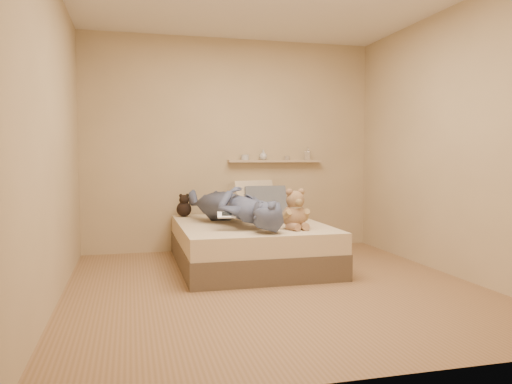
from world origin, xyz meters
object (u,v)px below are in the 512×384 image
object	(u,v)px
bed	(250,244)
game_console	(227,215)
person	(234,205)
teddy_bear	(295,212)
wall_shelf	(275,161)
pillow_cream	(253,198)
dark_plush	(184,207)
pillow_grey	(265,201)

from	to	relation	value
bed	game_console	distance (m)	0.71
bed	game_console	xyz separation A→B (m)	(-0.34, -0.50, 0.38)
person	teddy_bear	bearing A→B (deg)	123.92
wall_shelf	teddy_bear	bearing A→B (deg)	-98.76
pillow_cream	dark_plush	bearing A→B (deg)	-174.31
wall_shelf	pillow_cream	bearing A→B (deg)	-165.68
teddy_bear	pillow_grey	bearing A→B (deg)	88.32
pillow_grey	wall_shelf	xyz separation A→B (m)	(0.19, 0.22, 0.48)
pillow_grey	person	size ratio (longest dim) A/B	0.30
person	dark_plush	bearing A→B (deg)	-76.29
game_console	pillow_grey	distance (m)	1.38
pillow_grey	wall_shelf	world-z (taller)	wall_shelf
bed	person	xyz separation A→B (m)	(-0.18, -0.08, 0.43)
dark_plush	pillow_grey	size ratio (longest dim) A/B	0.54
game_console	dark_plush	distance (m)	1.27
bed	person	bearing A→B (deg)	-157.69
pillow_cream	person	xyz separation A→B (m)	(-0.43, -0.91, -0.00)
teddy_bear	pillow_cream	xyz separation A→B (m)	(-0.09, 1.37, 0.04)
bed	dark_plush	bearing A→B (deg)	129.56
bed	wall_shelf	bearing A→B (deg)	58.82
game_console	dark_plush	size ratio (longest dim) A/B	0.66
game_console	wall_shelf	size ratio (longest dim) A/B	0.15
game_console	pillow_cream	bearing A→B (deg)	66.31
bed	game_console	bearing A→B (deg)	-124.47
person	bed	bearing A→B (deg)	-171.66
game_console	person	world-z (taller)	person
pillow_cream	person	world-z (taller)	pillow_cream
wall_shelf	pillow_grey	bearing A→B (deg)	-130.52
teddy_bear	dark_plush	world-z (taller)	teddy_bear
game_console	teddy_bear	bearing A→B (deg)	-3.30
bed	dark_plush	world-z (taller)	dark_plush
bed	teddy_bear	world-z (taller)	teddy_bear
person	wall_shelf	distance (m)	1.31
game_console	teddy_bear	world-z (taller)	teddy_bear
person	wall_shelf	bearing A→B (deg)	-140.70
pillow_cream	pillow_grey	size ratio (longest dim) A/B	1.10
pillow_grey	person	xyz separation A→B (m)	(-0.55, -0.77, 0.03)
teddy_bear	wall_shelf	xyz separation A→B (m)	(0.22, 1.45, 0.49)
bed	pillow_cream	world-z (taller)	pillow_cream
person	wall_shelf	xyz separation A→B (m)	(0.73, 0.98, 0.45)
person	pillow_grey	bearing A→B (deg)	-139.54
bed	pillow_cream	xyz separation A→B (m)	(0.24, 0.83, 0.43)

